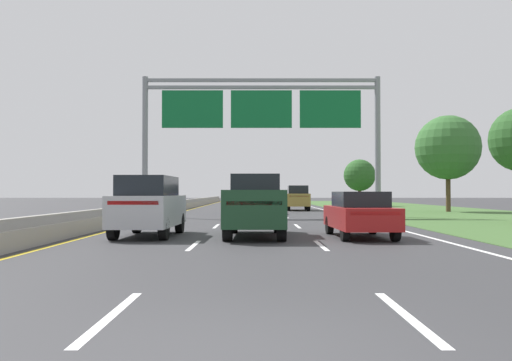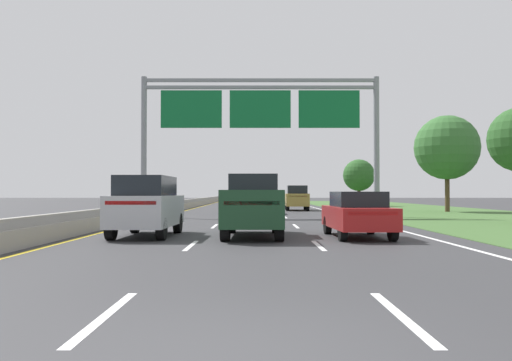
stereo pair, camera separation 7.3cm
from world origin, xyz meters
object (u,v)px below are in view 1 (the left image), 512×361
object	(u,v)px
car_blue_centre_lane_suv	(254,198)
car_silver_left_lane_suv	(146,205)
pickup_truck_darkgreen	(253,206)
roadside_tree_far	(357,175)
car_gold_right_lane_suv	(295,197)
roadside_tree_mid	(445,148)
overhead_sign_gantry	(259,116)
car_black_centre_lane_sedan	(253,201)
car_red_right_lane_sedan	(357,214)

from	to	relation	value
car_blue_centre_lane_suv	car_silver_left_lane_suv	distance (m)	20.49
pickup_truck_darkgreen	roadside_tree_far	xyz separation A→B (m)	(11.52, 41.30, 2.35)
car_gold_right_lane_suv	roadside_tree_mid	world-z (taller)	roadside_tree_mid
car_silver_left_lane_suv	car_blue_centre_lane_suv	bearing A→B (deg)	-9.59
car_gold_right_lane_suv	car_blue_centre_lane_suv	size ratio (longest dim) A/B	1.01
overhead_sign_gantry	car_blue_centre_lane_suv	bearing A→B (deg)	93.26
pickup_truck_darkgreen	car_blue_centre_lane_suv	bearing A→B (deg)	0.32
pickup_truck_darkgreen	car_silver_left_lane_suv	world-z (taller)	pickup_truck_darkgreen
car_black_centre_lane_sedan	roadside_tree_far	xyz separation A→B (m)	(11.54, 13.50, 2.61)
pickup_truck_darkgreen	car_red_right_lane_sedan	size ratio (longest dim) A/B	1.22
car_gold_right_lane_suv	roadside_tree_mid	bearing A→B (deg)	-106.61
overhead_sign_gantry	roadside_tree_mid	size ratio (longest dim) A/B	1.98
car_silver_left_lane_suv	roadside_tree_mid	xyz separation A→B (m)	(18.87, 23.67, 3.96)
pickup_truck_darkgreen	car_black_centre_lane_sedan	distance (m)	27.80
car_blue_centre_lane_suv	pickup_truck_darkgreen	bearing A→B (deg)	-179.38
car_blue_centre_lane_suv	car_gold_right_lane_suv	bearing A→B (deg)	-24.74
car_blue_centre_lane_suv	roadside_tree_far	size ratio (longest dim) A/B	0.91
car_gold_right_lane_suv	car_red_right_lane_sedan	distance (m)	27.92
car_gold_right_lane_suv	car_silver_left_lane_suv	world-z (taller)	same
overhead_sign_gantry	car_black_centre_lane_sedan	distance (m)	13.80
car_red_right_lane_sedan	roadside_tree_far	xyz separation A→B (m)	(7.93, 41.70, 2.61)
car_gold_right_lane_suv	roadside_tree_mid	distance (m)	12.78
car_gold_right_lane_suv	car_red_right_lane_sedan	xyz separation A→B (m)	(-0.01, -27.92, -0.28)
overhead_sign_gantry	car_black_centre_lane_sedan	size ratio (longest dim) A/B	3.39
car_red_right_lane_sedan	car_silver_left_lane_suv	world-z (taller)	car_silver_left_lane_suv
car_red_right_lane_sedan	roadside_tree_mid	distance (m)	27.07
pickup_truck_darkgreen	car_red_right_lane_sedan	xyz separation A→B (m)	(3.59, -0.40, -0.26)
pickup_truck_darkgreen	roadside_tree_mid	size ratio (longest dim) A/B	0.71
pickup_truck_darkgreen	car_black_centre_lane_sedan	bearing A→B (deg)	0.58
pickup_truck_darkgreen	car_gold_right_lane_suv	distance (m)	27.75
overhead_sign_gantry	car_black_centre_lane_sedan	world-z (taller)	overhead_sign_gantry
overhead_sign_gantry	car_blue_centre_lane_suv	size ratio (longest dim) A/B	3.19
pickup_truck_darkgreen	roadside_tree_far	world-z (taller)	roadside_tree_far
pickup_truck_darkgreen	car_silver_left_lane_suv	size ratio (longest dim) A/B	1.14
car_blue_centre_lane_suv	roadside_tree_mid	bearing A→B (deg)	-75.94
car_silver_left_lane_suv	roadside_tree_far	distance (m)	44.05
overhead_sign_gantry	roadside_tree_far	world-z (taller)	overhead_sign_gantry
car_gold_right_lane_suv	roadside_tree_far	world-z (taller)	roadside_tree_far
roadside_tree_far	car_gold_right_lane_suv	bearing A→B (deg)	-119.91
overhead_sign_gantry	pickup_truck_darkgreen	xyz separation A→B (m)	(-0.37, -15.15, -5.26)
car_gold_right_lane_suv	car_red_right_lane_sedan	size ratio (longest dim) A/B	1.07
overhead_sign_gantry	car_gold_right_lane_suv	world-z (taller)	overhead_sign_gantry
pickup_truck_darkgreen	roadside_tree_mid	world-z (taller)	roadside_tree_mid
overhead_sign_gantry	car_silver_left_lane_suv	world-z (taller)	overhead_sign_gantry
car_blue_centre_lane_suv	roadside_tree_mid	xyz separation A→B (m)	(15.06, 3.53, 3.96)
car_gold_right_lane_suv	roadside_tree_far	distance (m)	16.07
roadside_tree_mid	overhead_sign_gantry	bearing A→B (deg)	-149.91
overhead_sign_gantry	car_silver_left_lane_suv	bearing A→B (deg)	-105.16
car_black_centre_lane_sedan	roadside_tree_far	distance (m)	17.95
pickup_truck_darkgreen	car_gold_right_lane_suv	size ratio (longest dim) A/B	1.14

